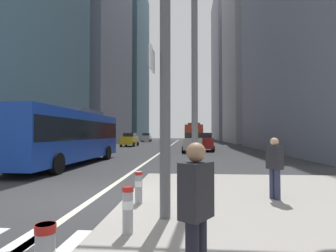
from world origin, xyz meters
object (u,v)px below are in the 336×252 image
at_px(car_receding_far, 204,142).
at_px(traffic_signal_gantry, 50,26).
at_px(car_receding_near, 192,142).
at_px(pedestrian_far, 196,209).
at_px(street_lamp_post, 194,27).
at_px(city_bus_blue_oncoming, 68,134).
at_px(car_oncoming_far, 130,139).
at_px(city_bus_red_receding, 194,134).
at_px(car_oncoming_mid, 146,137).
at_px(bollard_right, 139,185).
at_px(sedan_white_oncoming, 17,149).
at_px(pedestrian_waiting, 275,165).
at_px(bollard_left, 128,207).

xyz_separation_m(car_receding_far, traffic_signal_gantry, (-4.67, -23.42, 3.18)).
height_order(car_receding_near, pedestrian_far, car_receding_near).
height_order(car_receding_far, traffic_signal_gantry, traffic_signal_gantry).
relative_size(traffic_signal_gantry, street_lamp_post, 0.91).
height_order(city_bus_blue_oncoming, car_oncoming_far, city_bus_blue_oncoming).
distance_m(city_bus_red_receding, car_receding_near, 15.11).
bearing_deg(car_oncoming_mid, city_bus_red_receding, -59.94).
bearing_deg(city_bus_red_receding, traffic_signal_gantry, -96.07).
bearing_deg(car_receding_near, bollard_right, -94.65).
bearing_deg(car_oncoming_mid, street_lamp_post, -79.45).
xyz_separation_m(sedan_white_oncoming, street_lamp_post, (9.72, -5.71, 4.29)).
bearing_deg(car_receding_far, sedan_white_oncoming, -127.58).
xyz_separation_m(street_lamp_post, pedestrian_far, (-0.13, -5.60, -4.24)).
bearing_deg(traffic_signal_gantry, car_oncoming_far, 99.48).
relative_size(city_bus_blue_oncoming, car_receding_near, 2.46).
height_order(bollard_right, pedestrian_far, pedestrian_far).
bearing_deg(city_bus_blue_oncoming, street_lamp_post, -43.12).
height_order(city_bus_blue_oncoming, car_receding_near, city_bus_blue_oncoming).
bearing_deg(car_receding_near, pedestrian_waiting, -84.76).
xyz_separation_m(city_bus_red_receding, street_lamp_post, (-0.74, -33.52, 3.45)).
height_order(city_bus_red_receding, street_lamp_post, street_lamp_post).
bearing_deg(pedestrian_waiting, city_bus_red_receding, 92.14).
relative_size(city_bus_red_receding, car_oncoming_mid, 2.51).
xyz_separation_m(car_receding_far, bollard_right, (-2.95, -22.31, -0.40)).
xyz_separation_m(car_receding_near, pedestrian_far, (-0.36, -24.05, 0.05)).
distance_m(city_bus_blue_oncoming, traffic_signal_gantry, 10.97).
bearing_deg(city_bus_blue_oncoming, car_receding_far, 56.99).
bearing_deg(sedan_white_oncoming, car_receding_near, 52.01).
bearing_deg(street_lamp_post, car_receding_far, 85.72).
bearing_deg(bollard_right, city_bus_red_receding, 86.50).
distance_m(car_oncoming_far, traffic_signal_gantry, 33.79).
bearing_deg(pedestrian_far, car_oncoming_far, 103.50).
bearing_deg(bollard_right, car_receding_near, 85.35).
bearing_deg(pedestrian_waiting, bollard_right, -169.23).
distance_m(sedan_white_oncoming, pedestrian_far, 14.83).
relative_size(city_bus_red_receding, car_receding_far, 2.61).
height_order(car_receding_near, traffic_signal_gantry, traffic_signal_gantry).
bearing_deg(car_oncoming_far, car_oncoming_mid, 92.31).
distance_m(sedan_white_oncoming, street_lamp_post, 12.06).
bearing_deg(bollard_right, pedestrian_waiting, 10.77).
bearing_deg(pedestrian_far, bollard_right, 109.86).
bearing_deg(car_oncoming_far, sedan_white_oncoming, -92.40).
relative_size(city_bus_red_receding, bollard_left, 13.71).
xyz_separation_m(city_bus_red_receding, bollard_right, (-2.17, -35.52, -1.25)).
relative_size(street_lamp_post, pedestrian_waiting, 4.98).
bearing_deg(pedestrian_waiting, pedestrian_far, -117.02).
bearing_deg(car_receding_far, car_oncoming_far, 136.28).
distance_m(car_receding_far, street_lamp_post, 20.82).
xyz_separation_m(car_oncoming_far, bollard_left, (7.44, -34.06, -0.39)).
bearing_deg(car_receding_far, pedestrian_far, -93.64).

